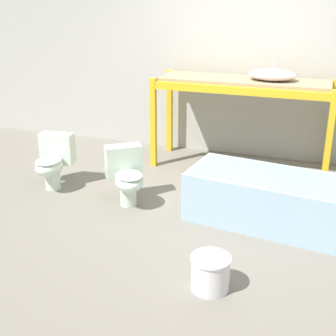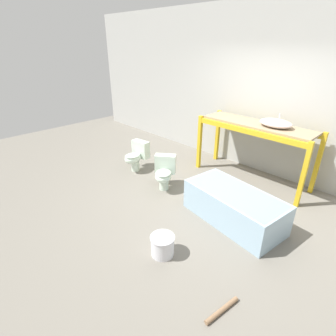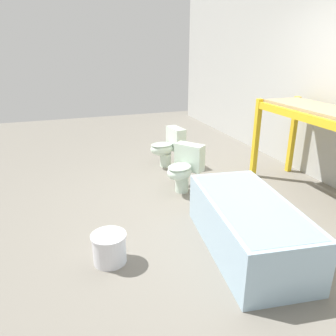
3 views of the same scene
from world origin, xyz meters
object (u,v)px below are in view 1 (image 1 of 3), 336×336
Objects in this scene: toilet_near at (127,174)px; bucket_white at (210,272)px; bathtub_main at (266,195)px; toilet_far at (53,160)px; sink_basin at (272,75)px.

bucket_white is at bearing -81.39° from toilet_near.
bathtub_main reaches higher than bucket_white.
toilet_near is 0.97m from toilet_far.
sink_basin is 2.75m from toilet_far.
toilet_near reaches higher than bathtub_main.
sink_basin is 1.80× the size of bucket_white.
toilet_far reaches higher than bucket_white.
toilet_near is at bearing -130.26° from sink_basin.
toilet_far is (-0.97, 0.12, 0.00)m from toilet_near.
sink_basin is 0.92× the size of toilet_near.
bathtub_main is at bearing -82.28° from sink_basin.
toilet_far is (-2.22, -1.36, -0.87)m from sink_basin.
toilet_near is (-1.26, -1.48, -0.87)m from sink_basin.
toilet_far is at bearing -173.71° from bathtub_main.
toilet_far is at bearing 148.96° from bucket_white.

